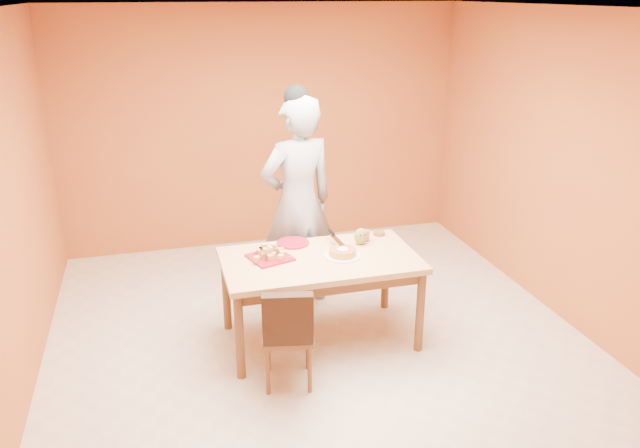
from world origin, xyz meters
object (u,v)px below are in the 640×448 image
object	(u,v)px
pastry_platter	(270,257)
magenta_glass	(366,236)
dining_table	(320,268)
dining_chair	(288,333)
person	(298,203)
egg_ornament	(361,236)
red_dinner_plate	(293,243)
sponge_cake	(342,252)
checker_tin	(379,233)

from	to	relation	value
pastry_platter	magenta_glass	bearing A→B (deg)	10.16
dining_table	dining_chair	distance (m)	0.72
person	egg_ornament	distance (m)	0.71
pastry_platter	red_dinner_plate	xyz separation A→B (m)	(0.25, 0.26, -0.00)
pastry_platter	sponge_cake	size ratio (longest dim) A/B	1.40
person	pastry_platter	bearing A→B (deg)	44.72
dining_table	pastry_platter	size ratio (longest dim) A/B	5.13
person	red_dinner_plate	distance (m)	0.47
pastry_platter	sponge_cake	world-z (taller)	sponge_cake
egg_ornament	magenta_glass	xyz separation A→B (m)	(0.07, 0.07, -0.02)
dining_table	dining_chair	xyz separation A→B (m)	(-0.40, -0.55, -0.23)
sponge_cake	egg_ornament	world-z (taller)	egg_ornament
pastry_platter	magenta_glass	xyz separation A→B (m)	(0.88, 0.16, 0.04)
dining_table	sponge_cake	distance (m)	0.23
person	pastry_platter	xyz separation A→B (m)	(-0.39, -0.64, -0.22)
red_dinner_plate	dining_table	bearing A→B (deg)	-67.25
pastry_platter	red_dinner_plate	world-z (taller)	pastry_platter
sponge_cake	pastry_platter	bearing A→B (deg)	168.93
sponge_cake	checker_tin	bearing A→B (deg)	39.00
person	egg_ornament	bearing A→B (deg)	113.51
person	checker_tin	distance (m)	0.79
dining_table	sponge_cake	xyz separation A→B (m)	(0.19, -0.02, 0.13)
red_dinner_plate	egg_ornament	distance (m)	0.59
dining_table	red_dinner_plate	world-z (taller)	red_dinner_plate
dining_table	person	distance (m)	0.80
checker_tin	magenta_glass	bearing A→B (deg)	-148.33
person	dining_chair	bearing A→B (deg)	59.19
pastry_platter	red_dinner_plate	distance (m)	0.36
checker_tin	person	bearing A→B (deg)	149.44
pastry_platter	checker_tin	distance (m)	1.08
person	sponge_cake	distance (m)	0.81
dining_table	sponge_cake	bearing A→B (deg)	-6.89
person	dining_table	bearing A→B (deg)	76.59
checker_tin	egg_ornament	bearing A→B (deg)	-144.27
dining_table	egg_ornament	xyz separation A→B (m)	(0.42, 0.18, 0.17)
sponge_cake	magenta_glass	distance (m)	0.40
pastry_platter	egg_ornament	xyz separation A→B (m)	(0.81, 0.09, 0.06)
sponge_cake	person	bearing A→B (deg)	104.28
egg_ornament	dining_table	bearing A→B (deg)	-176.85
dining_table	sponge_cake	world-z (taller)	sponge_cake
checker_tin	dining_table	bearing A→B (deg)	-151.51
dining_chair	egg_ornament	xyz separation A→B (m)	(0.81, 0.74, 0.40)
egg_ornament	person	bearing A→B (deg)	106.69
pastry_platter	checker_tin	xyz separation A→B (m)	(1.04, 0.26, 0.01)
person	magenta_glass	size ratio (longest dim) A/B	20.43
egg_ornament	checker_tin	world-z (taller)	egg_ornament
sponge_cake	egg_ornament	size ratio (longest dim) A/B	1.53
sponge_cake	dining_table	bearing A→B (deg)	173.11
pastry_platter	checker_tin	size ratio (longest dim) A/B	2.99
egg_ornament	magenta_glass	distance (m)	0.10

